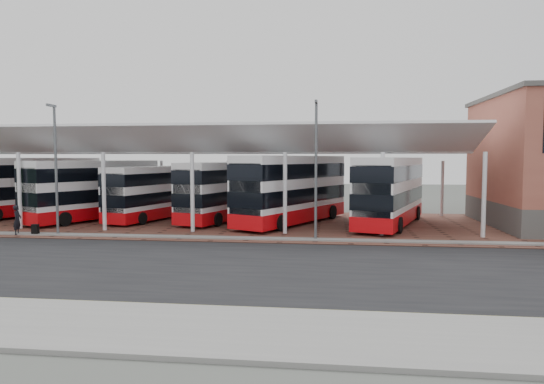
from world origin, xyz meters
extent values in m
plane|color=#494D47|center=(0.00, 0.00, 0.00)|extent=(140.00, 140.00, 0.00)
cube|color=black|center=(0.00, -1.00, 0.01)|extent=(120.00, 14.00, 0.02)
cube|color=brown|center=(2.00, 13.00, 0.03)|extent=(72.00, 16.00, 0.06)
cube|color=gray|center=(0.00, -9.00, 0.07)|extent=(120.00, 4.00, 0.14)
cube|color=gray|center=(0.00, 6.20, 0.07)|extent=(120.00, 0.80, 0.14)
cube|color=gold|center=(0.00, -7.00, 0.03)|extent=(120.00, 0.12, 0.01)
cube|color=gold|center=(0.00, -6.70, 0.03)|extent=(120.00, 0.12, 0.01)
cylinder|color=silver|center=(-24.00, 19.50, 2.30)|extent=(0.26, 0.26, 4.60)
cylinder|color=silver|center=(-18.00, 8.50, 2.60)|extent=(0.26, 0.26, 5.20)
cylinder|color=silver|center=(-18.00, 19.50, 2.30)|extent=(0.26, 0.26, 4.60)
cylinder|color=silver|center=(-12.00, 8.50, 2.60)|extent=(0.26, 0.26, 5.20)
cylinder|color=silver|center=(-12.00, 19.50, 2.30)|extent=(0.26, 0.26, 4.60)
cylinder|color=silver|center=(-6.00, 8.50, 2.60)|extent=(0.26, 0.26, 5.20)
cylinder|color=silver|center=(-6.00, 19.50, 2.30)|extent=(0.26, 0.26, 4.60)
cylinder|color=silver|center=(0.00, 8.50, 2.60)|extent=(0.26, 0.26, 5.20)
cylinder|color=silver|center=(0.00, 19.50, 2.30)|extent=(0.26, 0.26, 4.60)
cylinder|color=silver|center=(6.00, 8.50, 2.60)|extent=(0.26, 0.26, 5.20)
cylinder|color=silver|center=(6.00, 19.50, 2.30)|extent=(0.26, 0.26, 4.60)
cylinder|color=silver|center=(12.00, 8.50, 2.60)|extent=(0.26, 0.26, 5.20)
cylinder|color=silver|center=(12.00, 19.50, 2.30)|extent=(0.26, 0.26, 4.60)
cube|color=white|center=(-6.00, 10.70, 6.10)|extent=(37.00, 4.95, 1.95)
cube|color=white|center=(-6.00, 16.30, 5.90)|extent=(37.00, 7.12, 1.43)
cylinder|color=#585C61|center=(-14.00, 6.30, 4.00)|extent=(0.16, 0.16, 8.00)
cube|color=#585C61|center=(-14.00, 6.00, 8.00)|extent=(0.15, 0.90, 0.15)
cylinder|color=#585C61|center=(2.00, 6.30, 4.00)|extent=(0.16, 0.16, 8.00)
cube|color=#585C61|center=(2.00, 6.00, 8.00)|extent=(0.15, 0.90, 0.15)
cube|color=white|center=(-21.72, 15.44, 2.58)|extent=(7.37, 11.56, 4.52)
cube|color=red|center=(-21.72, 15.44, 0.74)|extent=(7.42, 11.62, 0.95)
cube|color=black|center=(-21.72, 15.44, 2.11)|extent=(7.42, 11.62, 1.00)
cube|color=black|center=(-21.72, 15.44, 3.79)|extent=(7.42, 11.62, 1.00)
cylinder|color=black|center=(-21.30, 19.35, 0.59)|extent=(0.72, 1.07, 1.05)
cylinder|color=black|center=(-18.94, 18.21, 0.59)|extent=(0.72, 1.07, 1.05)
cube|color=white|center=(-15.27, 13.58, 2.47)|extent=(6.91, 11.08, 4.32)
cube|color=red|center=(-15.27, 13.58, 0.71)|extent=(6.96, 11.13, 0.90)
cube|color=black|center=(-15.27, 13.58, 2.02)|extent=(6.96, 11.13, 0.95)
cube|color=black|center=(-15.27, 13.58, 3.62)|extent=(6.96, 11.13, 0.95)
cube|color=black|center=(-17.56, 8.62, 2.37)|extent=(2.09, 1.04, 3.61)
cylinder|color=black|center=(-17.89, 10.90, 0.56)|extent=(0.68, 1.03, 1.00)
cylinder|color=black|center=(-15.61, 9.85, 0.56)|extent=(0.68, 1.03, 1.00)
cylinder|color=black|center=(-14.93, 17.32, 0.56)|extent=(0.68, 1.03, 1.00)
cylinder|color=black|center=(-12.65, 16.26, 0.56)|extent=(0.68, 1.03, 1.00)
cube|color=white|center=(-10.73, 14.57, 2.23)|extent=(4.89, 10.20, 3.89)
cube|color=red|center=(-10.73, 14.57, 0.65)|extent=(4.93, 10.25, 0.81)
cube|color=black|center=(-10.73, 14.57, 1.83)|extent=(4.93, 10.25, 0.86)
cube|color=black|center=(-10.73, 14.57, 3.27)|extent=(4.93, 10.25, 0.86)
cube|color=black|center=(-12.07, 9.83, 2.14)|extent=(1.99, 0.64, 3.26)
cylinder|color=black|center=(-12.69, 11.82, 0.51)|extent=(0.49, 0.94, 0.91)
cylinder|color=black|center=(-10.51, 11.20, 0.51)|extent=(0.49, 0.94, 0.91)
cylinder|color=black|center=(-10.95, 17.95, 0.51)|extent=(0.49, 0.94, 0.91)
cylinder|color=black|center=(-8.77, 17.33, 0.51)|extent=(0.49, 0.94, 0.91)
cube|color=white|center=(-5.06, 14.69, 2.40)|extent=(5.65, 10.95, 4.19)
cube|color=red|center=(-5.06, 14.69, 0.69)|extent=(5.70, 11.00, 0.88)
cube|color=black|center=(-5.06, 14.69, 1.96)|extent=(5.70, 11.00, 0.93)
cube|color=black|center=(-5.06, 14.69, 3.52)|extent=(5.70, 11.00, 0.93)
cube|color=black|center=(-6.71, 9.64, 2.30)|extent=(2.12, 0.78, 3.51)
cylinder|color=black|center=(-7.28, 11.81, 0.55)|extent=(0.56, 1.01, 0.98)
cylinder|color=black|center=(-4.97, 11.05, 0.55)|extent=(0.56, 1.01, 0.98)
cylinder|color=black|center=(-5.15, 18.33, 0.55)|extent=(0.56, 1.01, 0.98)
cylinder|color=black|center=(-2.83, 17.57, 0.55)|extent=(0.56, 1.01, 0.98)
cube|color=white|center=(0.10, 13.37, 2.66)|extent=(7.64, 11.89, 4.65)
cube|color=red|center=(0.10, 13.37, 0.76)|extent=(7.70, 11.95, 0.97)
cube|color=black|center=(0.10, 13.37, 2.17)|extent=(7.70, 11.95, 1.03)
cube|color=black|center=(0.10, 13.37, 3.90)|extent=(7.70, 11.95, 1.03)
cube|color=black|center=(-2.48, 8.07, 2.55)|extent=(2.24, 1.16, 3.90)
cylinder|color=black|center=(-2.78, 10.54, 0.60)|extent=(0.75, 1.11, 1.08)
cylinder|color=black|center=(-0.35, 9.36, 0.60)|extent=(0.75, 1.11, 1.08)
cylinder|color=black|center=(0.55, 17.39, 0.60)|extent=(0.75, 1.11, 1.08)
cylinder|color=black|center=(2.98, 16.21, 0.60)|extent=(0.75, 1.11, 1.08)
cube|color=white|center=(7.09, 13.32, 2.59)|extent=(6.14, 11.85, 4.54)
cube|color=red|center=(7.09, 13.32, 0.75)|extent=(6.19, 11.91, 0.95)
cube|color=black|center=(7.09, 13.32, 2.12)|extent=(6.19, 11.91, 1.00)
cube|color=black|center=(7.09, 13.32, 3.81)|extent=(6.19, 11.91, 1.00)
cube|color=black|center=(5.29, 7.85, 2.49)|extent=(2.29, 0.84, 3.80)
cylinder|color=black|center=(4.68, 10.20, 0.59)|extent=(0.61, 1.10, 1.06)
cylinder|color=black|center=(7.18, 9.37, 0.59)|extent=(0.61, 1.10, 1.06)
cylinder|color=black|center=(7.00, 17.26, 0.59)|extent=(0.61, 1.10, 1.06)
cylinder|color=black|center=(9.51, 16.43, 0.59)|extent=(0.61, 1.10, 1.06)
imported|color=black|center=(-16.49, 6.00, 0.98)|extent=(0.58, 0.75, 1.84)
cube|color=black|center=(-15.31, 6.00, 0.39)|extent=(0.39, 0.28, 0.67)
camera|label=1|loc=(2.86, -21.77, 4.81)|focal=32.00mm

